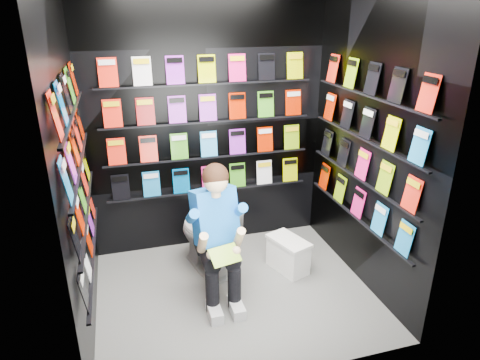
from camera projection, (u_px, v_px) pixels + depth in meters
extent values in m
plane|color=slate|center=(235.00, 293.00, 3.86)|extent=(2.40, 2.40, 0.00)
cube|color=black|center=(208.00, 126.00, 4.27)|extent=(2.40, 0.04, 2.60)
cube|color=black|center=(280.00, 210.00, 2.49)|extent=(2.40, 0.04, 2.60)
cube|color=black|center=(73.00, 171.00, 3.07)|extent=(0.04, 2.00, 2.60)
cube|color=black|center=(368.00, 144.00, 3.69)|extent=(0.04, 2.00, 2.60)
imported|color=white|center=(207.00, 235.00, 4.10)|extent=(0.58, 0.82, 0.73)
cube|color=white|center=(288.00, 256.00, 4.16)|extent=(0.35, 0.45, 0.30)
cube|color=white|center=(289.00, 241.00, 4.10)|extent=(0.37, 0.48, 0.03)
cube|color=green|center=(225.00, 255.00, 3.37)|extent=(0.27, 0.19, 0.10)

